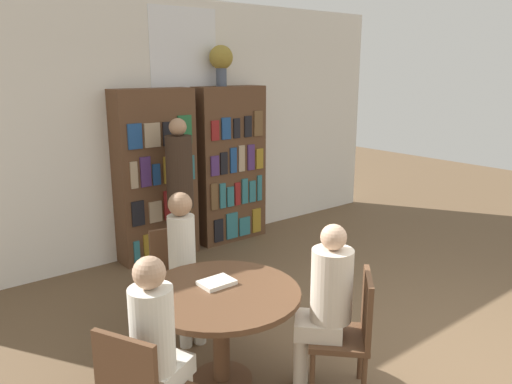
{
  "coord_description": "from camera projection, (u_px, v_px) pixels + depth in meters",
  "views": [
    {
      "loc": [
        -3.17,
        -1.58,
        2.22
      ],
      "look_at": [
        -0.25,
        2.05,
        1.05
      ],
      "focal_mm": 35.0,
      "sensor_mm": 36.0,
      "label": 1
    }
  ],
  "objects": [
    {
      "name": "open_book_on_table",
      "position": [
        217.0,
        283.0,
        3.55
      ],
      "size": [
        0.24,
        0.18,
        0.03
      ],
      "color": "silver",
      "rests_on": "reading_table"
    },
    {
      "name": "seated_reader_left",
      "position": [
        184.0,
        259.0,
        4.06
      ],
      "size": [
        0.28,
        0.37,
        1.25
      ],
      "rotation": [
        0.0,
        0.0,
        -3.32
      ],
      "color": "beige",
      "rests_on": "ground_plane"
    },
    {
      "name": "wall_back",
      "position": [
        185.0,
        127.0,
        6.13
      ],
      "size": [
        6.4,
        0.07,
        3.0
      ],
      "color": "silver",
      "rests_on": "ground_plane"
    },
    {
      "name": "bookshelf_left",
      "position": [
        156.0,
        176.0,
        5.79
      ],
      "size": [
        0.94,
        0.34,
        1.99
      ],
      "color": "brown",
      "rests_on": "ground_plane"
    },
    {
      "name": "chair_far_side",
      "position": [
        350.0,
        329.0,
        3.39
      ],
      "size": [
        0.57,
        0.57,
        0.88
      ],
      "rotation": [
        0.0,
        0.0,
        0.76
      ],
      "color": "brown",
      "rests_on": "ground_plane"
    },
    {
      "name": "ground_plane",
      "position": [
        457.0,
        378.0,
        3.66
      ],
      "size": [
        16.0,
        16.0,
        0.0
      ],
      "primitive_type": "plane",
      "color": "brown"
    },
    {
      "name": "reading_table",
      "position": [
        221.0,
        308.0,
        3.48
      ],
      "size": [
        1.12,
        1.12,
        0.71
      ],
      "color": "brown",
      "rests_on": "ground_plane"
    },
    {
      "name": "seated_reader_back",
      "position": [
        158.0,
        343.0,
        2.83
      ],
      "size": [
        0.4,
        0.36,
        1.24
      ],
      "rotation": [
        0.0,
        0.0,
        -1.12
      ],
      "color": "silver",
      "rests_on": "ground_plane"
    },
    {
      "name": "bookshelf_right",
      "position": [
        230.0,
        165.0,
        6.43
      ],
      "size": [
        0.94,
        0.34,
        1.99
      ],
      "color": "brown",
      "rests_on": "ground_plane"
    },
    {
      "name": "chair_left_side",
      "position": [
        177.0,
        275.0,
        4.27
      ],
      "size": [
        0.47,
        0.47,
        0.88
      ],
      "rotation": [
        0.0,
        0.0,
        -3.32
      ],
      "color": "brown",
      "rests_on": "ground_plane"
    },
    {
      "name": "flower_vase",
      "position": [
        221.0,
        60.0,
        6.05
      ],
      "size": [
        0.29,
        0.29,
        0.49
      ],
      "color": "#475166",
      "rests_on": "bookshelf_right"
    },
    {
      "name": "librarian_standing",
      "position": [
        180.0,
        179.0,
        5.42
      ],
      "size": [
        0.29,
        0.56,
        1.7
      ],
      "color": "#332319",
      "rests_on": "ground_plane"
    },
    {
      "name": "seated_reader_right",
      "position": [
        325.0,
        299.0,
        3.36
      ],
      "size": [
        0.42,
        0.43,
        1.23
      ],
      "rotation": [
        0.0,
        0.0,
        0.76
      ],
      "color": "beige",
      "rests_on": "ground_plane"
    }
  ]
}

